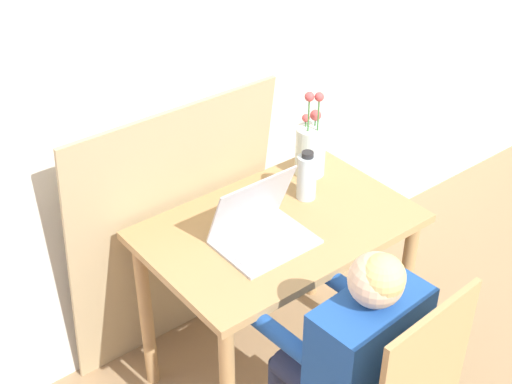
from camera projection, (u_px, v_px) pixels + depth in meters
name	position (u px, v px, depth m)	size (l,w,h in m)	color
wall_back	(132.00, 51.00, 2.40)	(6.40, 0.05, 2.50)	silver
dining_table	(278.00, 250.00, 2.54)	(0.94, 0.61, 0.72)	tan
person_seated	(353.00, 350.00, 2.10)	(0.38, 0.44, 1.02)	#1E4C9E
laptop	(260.00, 226.00, 2.37)	(0.31, 0.24, 0.23)	#B2B2B7
flower_vase	(311.00, 148.00, 2.69)	(0.11, 0.11, 0.35)	silver
water_bottle	(307.00, 176.00, 2.56)	(0.07, 0.07, 0.19)	silver
cardboard_panel	(173.00, 234.00, 2.70)	(0.85, 0.17, 1.12)	tan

